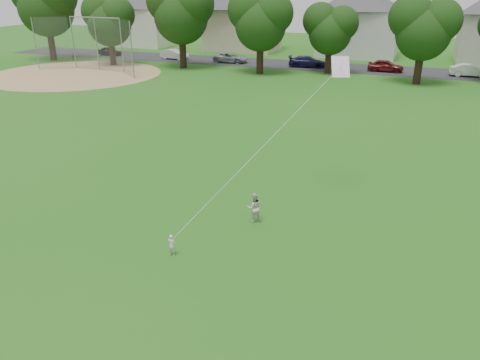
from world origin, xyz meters
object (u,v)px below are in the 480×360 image
at_px(baseball_backstop, 93,45).
at_px(toddler, 172,245).
at_px(older_boy, 254,207).
at_px(kite, 264,145).

bearing_deg(baseball_backstop, toddler, -49.89).
height_order(older_boy, kite, kite).
distance_m(older_boy, kite, 2.52).
xyz_separation_m(toddler, baseball_backstop, (-25.63, 30.42, 2.36)).
bearing_deg(older_boy, toddler, 28.55).
bearing_deg(baseball_backstop, kite, -43.80).
relative_size(toddler, baseball_backstop, 0.06).
distance_m(toddler, kite, 5.13).
relative_size(kite, baseball_backstop, 0.80).
relative_size(older_boy, kite, 0.12).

